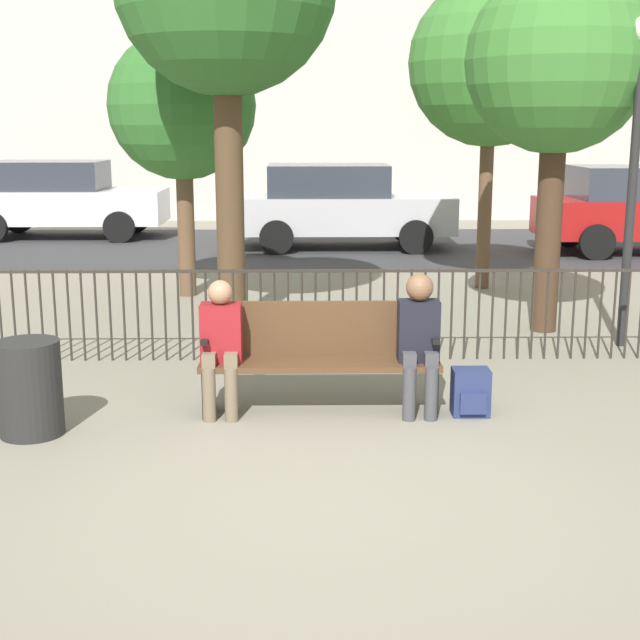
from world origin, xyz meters
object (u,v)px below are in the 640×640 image
at_px(tree_0, 182,107).
at_px(parked_car_2, 61,198).
at_px(seated_person_1, 419,335).
at_px(seated_person_0, 221,341).
at_px(tree_3, 491,64).
at_px(parked_car_0, 340,205).
at_px(tree_1, 558,64).
at_px(park_bench, 320,352).
at_px(lamp_post, 636,131).
at_px(trash_bin, 30,388).
at_px(backpack, 471,393).

distance_m(tree_0, parked_car_2, 7.73).
height_order(seated_person_1, tree_0, tree_0).
height_order(seated_person_0, tree_3, tree_3).
bearing_deg(parked_car_0, tree_1, -73.35).
bearing_deg(parked_car_0, parked_car_2, 163.51).
distance_m(tree_3, parked_car_0, 5.35).
height_order(park_bench, lamp_post, lamp_post).
relative_size(park_bench, seated_person_1, 1.69).
bearing_deg(lamp_post, tree_0, 149.65).
distance_m(park_bench, trash_bin, 2.35).
distance_m(seated_person_0, tree_0, 5.77).
bearing_deg(seated_person_1, seated_person_0, -179.89).
relative_size(backpack, parked_car_0, 0.09).
height_order(tree_1, trash_bin, tree_1).
distance_m(seated_person_0, lamp_post, 5.06).
bearing_deg(lamp_post, parked_car_0, 109.55).
bearing_deg(parked_car_0, trash_bin, -104.75).
bearing_deg(parked_car_0, park_bench, -93.07).
distance_m(tree_0, trash_bin, 6.23).
bearing_deg(parked_car_2, trash_bin, -76.16).
bearing_deg(trash_bin, seated_person_0, 17.57).
height_order(seated_person_1, parked_car_2, parked_car_2).
xyz_separation_m(tree_0, trash_bin, (-0.47, -5.80, -2.23)).
xyz_separation_m(seated_person_0, backpack, (2.08, -0.04, -0.45)).
bearing_deg(park_bench, tree_0, 109.07).
height_order(seated_person_0, tree_0, tree_0).
bearing_deg(tree_1, parked_car_2, 132.00).
height_order(seated_person_0, parked_car_0, parked_car_0).
xyz_separation_m(backpack, lamp_post, (2.09, 2.36, 2.12)).
xyz_separation_m(seated_person_1, tree_0, (-2.62, 5.34, 1.93)).
height_order(tree_0, tree_3, tree_3).
relative_size(tree_0, trash_bin, 4.84).
height_order(seated_person_0, backpack, seated_person_0).
xyz_separation_m(seated_person_0, parked_car_2, (-4.52, 11.98, 0.20)).
relative_size(backpack, parked_car_2, 0.09).
bearing_deg(seated_person_0, seated_person_1, 0.11).
relative_size(backpack, tree_1, 0.10).
bearing_deg(parked_car_2, seated_person_0, -69.33).
relative_size(park_bench, parked_car_0, 0.48).
distance_m(seated_person_1, lamp_post, 3.80).
bearing_deg(trash_bin, parked_car_2, 103.84).
bearing_deg(lamp_post, backpack, -131.56).
bearing_deg(lamp_post, park_bench, -146.90).
distance_m(tree_0, tree_3, 4.37).
bearing_deg(backpack, seated_person_1, 174.20).
distance_m(tree_1, trash_bin, 6.64).
distance_m(park_bench, lamp_post, 4.39).
xyz_separation_m(parked_car_0, trash_bin, (-2.82, -10.70, -0.47)).
relative_size(park_bench, seated_person_0, 1.76).
distance_m(seated_person_0, backpack, 2.13).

